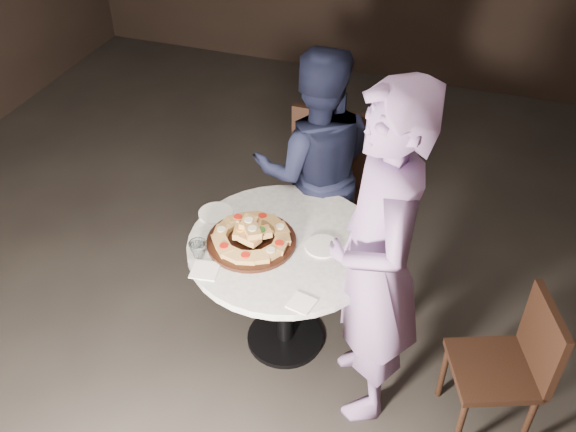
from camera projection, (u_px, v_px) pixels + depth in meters
The scene contains 13 objects.
floor at pixel (258, 346), 3.59m from camera, with size 7.00×7.00×0.00m, color black.
table at pixel (285, 262), 3.26m from camera, with size 1.25×1.25×0.73m.
serving_board at pixel (251, 241), 3.17m from camera, with size 0.44×0.44×0.02m, color black.
focaccia_pile at pixel (251, 235), 3.14m from camera, with size 0.40×0.39×0.11m.
plate_left at pixel (216, 213), 3.35m from camera, with size 0.18×0.18×0.01m, color white.
plate_right at pixel (322, 246), 3.15m from camera, with size 0.17×0.17×0.01m, color white.
water_glass at pixel (198, 249), 3.08m from camera, with size 0.09×0.09×0.08m, color silver.
napkin_near at pixel (205, 270), 3.02m from camera, with size 0.13×0.13×0.01m, color white.
napkin_far at pixel (302, 303), 2.85m from camera, with size 0.11×0.11×0.01m, color white.
chair_far at pixel (333, 159), 4.05m from camera, with size 0.47×0.49×0.98m.
chair_right at pixel (513, 361), 2.94m from camera, with size 0.50×0.49×0.80m.
diner_navy at pixel (315, 169), 3.65m from camera, with size 0.72×0.56×1.48m, color black.
diner_teal at pixel (376, 264), 2.82m from camera, with size 0.65×0.43×1.78m, color slate.
Camera 1 is at (0.92, -2.16, 2.82)m, focal length 40.00 mm.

